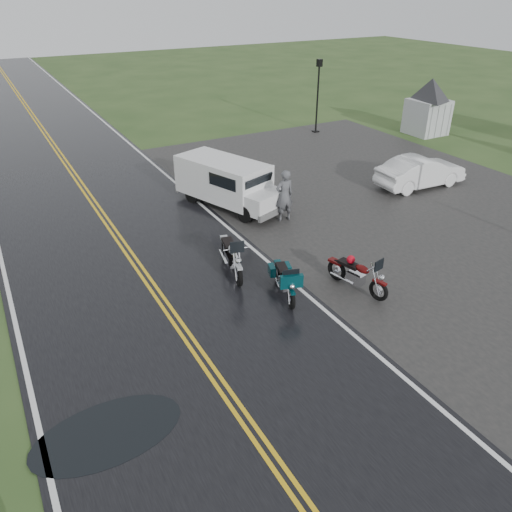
{
  "coord_description": "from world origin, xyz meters",
  "views": [
    {
      "loc": [
        -3.43,
        -9.17,
        8.06
      ],
      "look_at": [
        2.8,
        2.0,
        1.0
      ],
      "focal_mm": 35.0,
      "sensor_mm": 36.0,
      "label": 1
    }
  ],
  "objects": [
    {
      "name": "ground",
      "position": [
        0.0,
        0.0,
        0.0
      ],
      "size": [
        120.0,
        120.0,
        0.0
      ],
      "primitive_type": "plane",
      "color": "#2D471E",
      "rests_on": "ground"
    },
    {
      "name": "motorcycle_red",
      "position": [
        5.39,
        -0.48,
        0.63
      ],
      "size": [
        1.21,
        2.24,
        1.25
      ],
      "primitive_type": null,
      "rotation": [
        0.0,
        0.0,
        0.22
      ],
      "color": "#550909",
      "rests_on": "ground"
    },
    {
      "name": "van_white",
      "position": [
        4.61,
        6.07,
        0.96
      ],
      "size": [
        3.35,
        5.2,
        1.91
      ],
      "primitive_type": null,
      "rotation": [
        0.0,
        0.0,
        0.34
      ],
      "color": "silver",
      "rests_on": "ground"
    },
    {
      "name": "lamp_post_far_right",
      "position": [
        14.45,
        15.45,
        2.12
      ],
      "size": [
        0.36,
        0.36,
        4.23
      ],
      "primitive_type": null,
      "color": "black",
      "rests_on": "ground"
    },
    {
      "name": "motorcycle_teal",
      "position": [
        3.02,
        0.39,
        0.6
      ],
      "size": [
        1.32,
        2.15,
        1.19
      ],
      "primitive_type": null,
      "rotation": [
        0.0,
        0.0,
        -0.31
      ],
      "color": "#043136",
      "rests_on": "ground"
    },
    {
      "name": "motorcycle_silver",
      "position": [
        2.29,
        2.16,
        0.7
      ],
      "size": [
        1.38,
        2.5,
        1.4
      ],
      "primitive_type": null,
      "rotation": [
        0.0,
        0.0,
        -0.23
      ],
      "color": "#A1A4A8",
      "rests_on": "ground"
    },
    {
      "name": "road",
      "position": [
        0.0,
        10.0,
        0.02
      ],
      "size": [
        8.0,
        100.0,
        0.04
      ],
      "primitive_type": "cube",
      "color": "black",
      "rests_on": "ground"
    },
    {
      "name": "parking_pad",
      "position": [
        11.0,
        5.0,
        0.01
      ],
      "size": [
        14.0,
        24.0,
        0.03
      ],
      "primitive_type": "cube",
      "color": "black",
      "rests_on": "ground"
    },
    {
      "name": "visitor_center",
      "position": [
        20.0,
        12.0,
        2.4
      ],
      "size": [
        16.0,
        10.0,
        4.8
      ],
      "primitive_type": null,
      "color": "#A8AAAD",
      "rests_on": "ground"
    },
    {
      "name": "person_at_van",
      "position": [
        6.0,
        5.55,
        0.99
      ],
      "size": [
        0.75,
        0.52,
        1.98
      ],
      "primitive_type": "imported",
      "rotation": [
        0.0,
        0.0,
        3.08
      ],
      "color": "#4C4D51",
      "rests_on": "ground"
    },
    {
      "name": "sedan_white",
      "position": [
        13.15,
        5.65,
        0.68
      ],
      "size": [
        4.18,
        1.65,
        1.35
      ],
      "primitive_type": "imported",
      "rotation": [
        0.0,
        0.0,
        1.52
      ],
      "color": "silver",
      "rests_on": "ground"
    }
  ]
}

